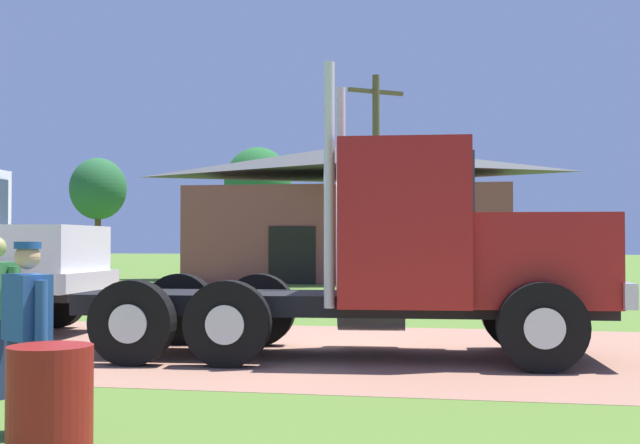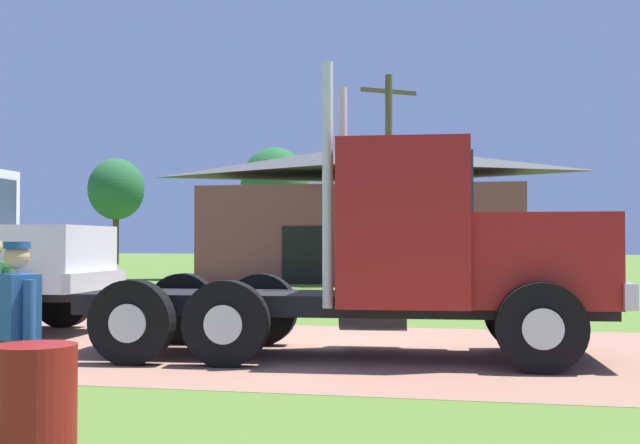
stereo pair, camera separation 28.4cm
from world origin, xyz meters
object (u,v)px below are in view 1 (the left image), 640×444
(truck_foreground_white, at_px, (413,258))
(shed_building, at_px, (352,215))
(steel_barrel, at_px, (50,403))
(visitor_by_barrel, at_px, (27,331))
(utility_pole_far, at_px, (376,174))

(truck_foreground_white, xyz_separation_m, shed_building, (-4.18, 22.52, 1.37))
(steel_barrel, height_order, shed_building, shed_building)
(shed_building, bearing_deg, visitor_by_barrel, -87.18)
(truck_foreground_white, relative_size, utility_pole_far, 0.97)
(truck_foreground_white, bearing_deg, visitor_by_barrel, -118.93)
(utility_pole_far, bearing_deg, visitor_by_barrel, -90.47)
(visitor_by_barrel, height_order, shed_building, shed_building)
(truck_foreground_white, height_order, shed_building, shed_building)
(truck_foreground_white, distance_m, steel_barrel, 6.29)
(visitor_by_barrel, relative_size, steel_barrel, 1.91)
(steel_barrel, relative_size, utility_pole_far, 0.11)
(truck_foreground_white, distance_m, utility_pole_far, 18.35)
(visitor_by_barrel, relative_size, shed_building, 0.12)
(utility_pole_far, bearing_deg, steel_barrel, -89.00)
(visitor_by_barrel, height_order, utility_pole_far, utility_pole_far)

